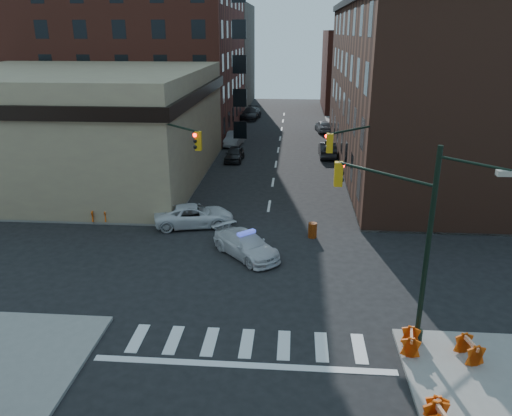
% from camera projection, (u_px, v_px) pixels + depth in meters
% --- Properties ---
extents(ground, '(140.00, 140.00, 0.00)m').
position_uv_depth(ground, '(259.00, 268.00, 26.52)').
color(ground, black).
rests_on(ground, ground).
extents(sidewalk_nw, '(34.00, 54.50, 0.15)m').
position_uv_depth(sidewalk_nw, '(85.00, 137.00, 58.95)').
color(sidewalk_nw, gray).
rests_on(sidewalk_nw, ground).
extents(sidewalk_ne, '(34.00, 54.50, 0.15)m').
position_uv_depth(sidewalk_ne, '(486.00, 143.00, 55.55)').
color(sidewalk_ne, gray).
rests_on(sidewalk_ne, ground).
extents(bank_building, '(22.00, 22.00, 9.00)m').
position_uv_depth(bank_building, '(71.00, 125.00, 41.76)').
color(bank_building, '#978762').
rests_on(bank_building, ground).
extents(apartment_block, '(25.00, 25.00, 24.00)m').
position_uv_depth(apartment_block, '(133.00, 30.00, 61.43)').
color(apartment_block, '#5F281E').
rests_on(apartment_block, ground).
extents(commercial_row_ne, '(14.00, 34.00, 14.00)m').
position_uv_depth(commercial_row_ne, '(423.00, 89.00, 44.34)').
color(commercial_row_ne, '#4D2B1E').
rests_on(commercial_row_ne, ground).
extents(filler_nw, '(20.00, 18.00, 16.00)m').
position_uv_depth(filler_nw, '(191.00, 56.00, 83.25)').
color(filler_nw, brown).
rests_on(filler_nw, ground).
extents(filler_ne, '(16.00, 16.00, 12.00)m').
position_uv_depth(filler_ne, '(375.00, 71.00, 77.94)').
color(filler_ne, '#5F281E').
rests_on(filler_ne, ground).
extents(signal_pole_se, '(5.40, 5.27, 8.00)m').
position_uv_depth(signal_pole_se, '(404.00, 230.00, 19.34)').
color(signal_pole_se, black).
rests_on(signal_pole_se, sidewalk_se).
extents(signal_pole_nw, '(3.58, 3.67, 8.00)m').
position_uv_depth(signal_pole_nw, '(170.00, 162.00, 30.51)').
color(signal_pole_nw, black).
rests_on(signal_pole_nw, sidewalk_nw).
extents(signal_pole_ne, '(3.67, 3.58, 8.00)m').
position_uv_depth(signal_pole_ne, '(363.00, 166.00, 29.66)').
color(signal_pole_ne, black).
rests_on(signal_pole_ne, sidewalk_ne).
extents(tree_ne_near, '(3.00, 3.00, 4.85)m').
position_uv_depth(tree_ne_near, '(354.00, 121.00, 49.21)').
color(tree_ne_near, black).
rests_on(tree_ne_near, sidewalk_ne).
extents(tree_ne_far, '(3.00, 3.00, 4.85)m').
position_uv_depth(tree_ne_far, '(346.00, 109.00, 56.72)').
color(tree_ne_far, black).
rests_on(tree_ne_far, sidewalk_ne).
extents(police_car, '(4.52, 4.72, 1.35)m').
position_uv_depth(police_car, '(246.00, 245.00, 27.77)').
color(police_car, silver).
rests_on(police_car, ground).
extents(pickup, '(5.43, 3.42, 1.40)m').
position_uv_depth(pickup, '(194.00, 216.00, 32.07)').
color(pickup, silver).
rests_on(pickup, ground).
extents(parked_car_wnear, '(1.72, 4.02, 1.35)m').
position_uv_depth(parked_car_wnear, '(235.00, 154.00, 48.19)').
color(parked_car_wnear, black).
rests_on(parked_car_wnear, ground).
extents(parked_car_wfar, '(2.08, 4.66, 1.49)m').
position_uv_depth(parked_car_wfar, '(234.00, 139.00, 54.75)').
color(parked_car_wfar, '#919499').
rests_on(parked_car_wfar, ground).
extents(parked_car_wdeep, '(2.91, 5.85, 1.63)m').
position_uv_depth(parked_car_wdeep, '(251.00, 113.00, 70.91)').
color(parked_car_wdeep, black).
rests_on(parked_car_wdeep, ground).
extents(parked_car_enear, '(1.65, 4.55, 1.49)m').
position_uv_depth(parked_car_enear, '(327.00, 150.00, 49.69)').
color(parked_car_enear, black).
rests_on(parked_car_enear, ground).
extents(parked_car_efar, '(2.18, 4.43, 1.45)m').
position_uv_depth(parked_car_efar, '(323.00, 126.00, 62.07)').
color(parked_car_efar, '#97999F').
rests_on(parked_car_efar, ground).
extents(pedestrian_a, '(0.83, 0.79, 1.91)m').
position_uv_depth(pedestrian_a, '(130.00, 191.00, 35.74)').
color(pedestrian_a, black).
rests_on(pedestrian_a, sidewalk_nw).
extents(pedestrian_b, '(0.85, 0.72, 1.56)m').
position_uv_depth(pedestrian_b, '(138.00, 210.00, 32.46)').
color(pedestrian_b, black).
rests_on(pedestrian_b, sidewalk_nw).
extents(pedestrian_c, '(1.14, 0.88, 1.81)m').
position_uv_depth(pedestrian_c, '(114.00, 193.00, 35.47)').
color(pedestrian_c, '#1E252D').
rests_on(pedestrian_c, sidewalk_nw).
extents(barrel_road, '(0.69, 0.69, 0.93)m').
position_uv_depth(barrel_road, '(313.00, 230.00, 30.33)').
color(barrel_road, '#D6420A').
rests_on(barrel_road, ground).
extents(barrel_bank, '(0.59, 0.59, 0.95)m').
position_uv_depth(barrel_bank, '(180.00, 219.00, 32.02)').
color(barrel_bank, '#E95B0B').
rests_on(barrel_bank, ground).
extents(barricade_se_a, '(0.79, 1.20, 0.83)m').
position_uv_depth(barricade_se_a, '(469.00, 350.00, 18.80)').
color(barricade_se_a, '#D9540A').
rests_on(barricade_se_a, sidewalk_se).
extents(barricade_se_b, '(0.75, 1.18, 0.82)m').
position_uv_depth(barricade_se_b, '(411.00, 342.00, 19.28)').
color(barricade_se_b, '#EE590B').
rests_on(barricade_se_b, sidewalk_se).
extents(barricade_nw_a, '(1.39, 0.89, 0.97)m').
position_uv_depth(barricade_nw_a, '(133.00, 207.00, 33.84)').
color(barricade_nw_a, red).
rests_on(barricade_nw_a, sidewalk_nw).
extents(barricade_nw_b, '(1.16, 0.68, 0.82)m').
position_uv_depth(barricade_nw_b, '(100.00, 215.00, 32.48)').
color(barricade_nw_b, '#E6590A').
rests_on(barricade_nw_b, sidewalk_nw).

